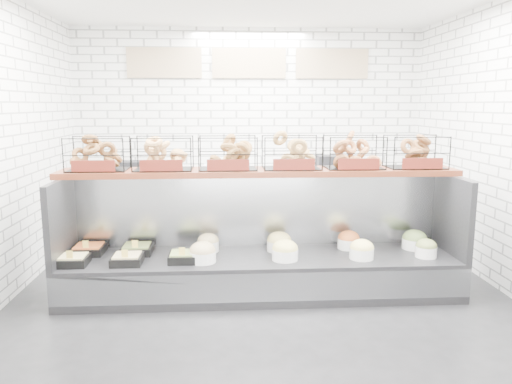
{
  "coord_description": "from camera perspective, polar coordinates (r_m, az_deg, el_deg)",
  "views": [
    {
      "loc": [
        -0.36,
        -4.6,
        1.92
      ],
      "look_at": [
        -0.04,
        0.45,
        1.03
      ],
      "focal_mm": 35.0,
      "sensor_mm": 36.0,
      "label": 1
    }
  ],
  "objects": [
    {
      "name": "bagel_shelf",
      "position": [
        5.15,
        0.45,
        4.15
      ],
      "size": [
        4.1,
        0.5,
        0.4
      ],
      "color": "#4D1D10",
      "rests_on": "display_case"
    },
    {
      "name": "display_case",
      "position": [
        5.2,
        0.58,
        -7.84
      ],
      "size": [
        4.0,
        0.9,
        1.2
      ],
      "color": "black",
      "rests_on": "ground"
    },
    {
      "name": "room_shell",
      "position": [
        5.21,
        0.38,
        11.49
      ],
      "size": [
        5.02,
        5.51,
        3.01
      ],
      "color": "white",
      "rests_on": "ground"
    },
    {
      "name": "prep_counter",
      "position": [
        7.18,
        -0.74,
        -1.67
      ],
      "size": [
        4.0,
        0.6,
        1.2
      ],
      "color": "#93969B",
      "rests_on": "ground"
    },
    {
      "name": "ground",
      "position": [
        5.0,
        0.84,
        -12.64
      ],
      "size": [
        5.5,
        5.5,
        0.0
      ],
      "primitive_type": "plane",
      "color": "black",
      "rests_on": "ground"
    }
  ]
}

